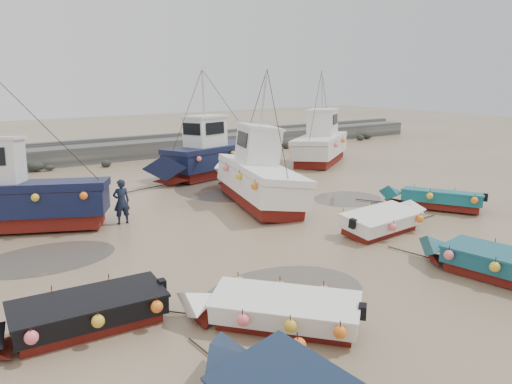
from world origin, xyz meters
TOP-DOWN VIEW (x-y plane):
  - ground at (0.00, 0.00)m, footprint 120.00×120.00m
  - seawall at (0.05, 21.99)m, footprint 60.00×4.92m
  - puddle_a at (-3.20, -2.59)m, footprint 4.86×4.86m
  - puddle_b at (6.01, 4.29)m, footprint 3.51×3.51m
  - puddle_c at (-8.05, 4.06)m, footprint 4.52×4.52m
  - puddle_d at (2.46, 9.55)m, footprint 5.78×5.78m
  - dinghy_0 at (-4.60, -3.85)m, footprint 4.25×4.76m
  - dinghy_2 at (2.71, -5.17)m, footprint 2.41×5.71m
  - dinghy_4 at (-8.62, -1.50)m, footprint 5.86×2.02m
  - dinghy_5 at (3.51, -0.29)m, footprint 5.54×2.06m
  - dinghy_6 at (7.96, 0.79)m, footprint 3.56×5.29m
  - cabin_boat_0 at (-8.63, 8.26)m, footprint 9.33×5.36m
  - cabin_boat_1 at (1.84, 6.36)m, footprint 4.39×9.85m
  - cabin_boat_2 at (3.22, 12.94)m, footprint 9.95×4.28m
  - cabin_boat_3 at (12.23, 13.06)m, footprint 8.29×6.30m
  - person at (-4.56, 6.50)m, footprint 0.71×0.50m

SIDE VIEW (x-z plane):
  - ground at x=0.00m, z-range 0.00..0.00m
  - person at x=-4.56m, z-range -0.93..0.93m
  - puddle_a at x=-3.20m, z-range 0.00..0.01m
  - puddle_b at x=6.01m, z-range 0.00..0.01m
  - puddle_c at x=-8.05m, z-range 0.00..0.01m
  - puddle_d at x=2.46m, z-range 0.00..0.01m
  - dinghy_4 at x=-8.62m, z-range -0.16..1.26m
  - dinghy_6 at x=7.96m, z-range -0.16..1.26m
  - dinghy_0 at x=-4.60m, z-range -0.16..1.26m
  - dinghy_2 at x=2.71m, z-range -0.16..1.27m
  - dinghy_5 at x=3.51m, z-range -0.16..1.27m
  - seawall at x=0.05m, z-range -0.12..1.38m
  - cabin_boat_2 at x=3.22m, z-range -1.76..4.46m
  - cabin_boat_1 at x=1.84m, z-range -1.76..4.46m
  - cabin_boat_0 at x=-8.63m, z-range -1.76..4.46m
  - cabin_boat_3 at x=12.23m, z-range -1.73..4.49m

